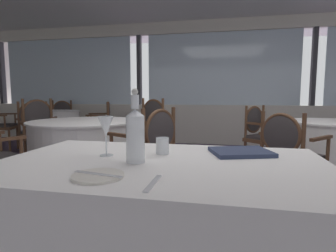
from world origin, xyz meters
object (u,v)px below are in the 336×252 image
at_px(menu_book, 241,152).
at_px(dining_chair_0_1, 148,127).
at_px(side_plate, 98,176).
at_px(dining_chair_1_0, 288,151).
at_px(dining_chair_3_1, 62,118).
at_px(dining_chair_0_0, 150,148).
at_px(dining_chair_0_2, 42,128).
at_px(water_tumbler, 162,146).
at_px(wine_glass, 106,127).
at_px(dining_chair_3_3, 36,127).
at_px(water_bottle, 135,134).
at_px(dining_chair_3_0, 102,121).
at_px(dining_chair_1_3, 261,132).

bearing_deg(menu_book, dining_chair_0_1, 97.90).
bearing_deg(side_plate, dining_chair_1_0, 60.57).
height_order(side_plate, dining_chair_3_1, dining_chair_3_1).
xyz_separation_m(side_plate, dining_chair_0_0, (-0.23, 1.52, -0.20)).
height_order(dining_chair_0_2, dining_chair_3_1, dining_chair_0_2).
relative_size(water_tumbler, dining_chair_0_2, 0.08).
xyz_separation_m(side_plate, dining_chair_1_0, (1.03, 1.83, -0.23)).
bearing_deg(menu_book, wine_glass, 177.32).
xyz_separation_m(side_plate, dining_chair_0_1, (-0.66, 2.95, -0.17)).
height_order(menu_book, dining_chair_0_1, dining_chair_0_1).
bearing_deg(water_tumbler, dining_chair_0_0, 108.66).
bearing_deg(dining_chair_3_3, water_bottle, -157.86).
bearing_deg(dining_chair_3_0, water_tumbler, 97.50).
height_order(water_bottle, dining_chair_1_3, water_bottle).
bearing_deg(dining_chair_3_3, dining_chair_3_1, -0.00).
xyz_separation_m(side_plate, water_bottle, (0.06, 0.23, 0.12)).
bearing_deg(water_bottle, dining_chair_1_3, 72.81).
distance_m(dining_chair_1_3, dining_chair_3_3, 3.45).
xyz_separation_m(menu_book, dining_chair_3_3, (-3.00, 2.38, -0.20)).
bearing_deg(dining_chair_3_1, dining_chair_1_0, 34.22).
xyz_separation_m(dining_chair_0_1, dining_chair_1_3, (1.62, 0.19, -0.05)).
distance_m(water_tumbler, dining_chair_0_2, 3.06).
bearing_deg(dining_chair_3_0, water_bottle, 95.43).
relative_size(water_tumbler, dining_chair_3_3, 0.08).
xyz_separation_m(dining_chair_0_0, dining_chair_3_0, (-1.71, 2.62, -0.02)).
relative_size(dining_chair_3_1, dining_chair_3_3, 0.98).
bearing_deg(menu_book, dining_chair_3_0, 106.29).
bearing_deg(dining_chair_3_0, dining_chair_3_3, 45.11).
height_order(menu_book, dining_chair_3_3, dining_chair_3_3).
relative_size(wine_glass, dining_chair_0_1, 0.19).
bearing_deg(dining_chair_1_0, dining_chair_3_0, 94.03).
bearing_deg(dining_chair_1_0, dining_chair_3_3, 115.24).
bearing_deg(dining_chair_3_1, dining_chair_3_0, 44.85).
bearing_deg(wine_glass, dining_chair_3_1, 125.29).
distance_m(dining_chair_0_2, dining_chair_3_0, 1.63).
xyz_separation_m(water_bottle, dining_chair_3_3, (-2.54, 2.65, -0.32)).
height_order(dining_chair_0_2, dining_chair_1_3, dining_chair_0_2).
bearing_deg(dining_chair_0_2, menu_book, -9.50).
xyz_separation_m(dining_chair_1_0, dining_chair_3_1, (-4.23, 2.86, 0.02)).
bearing_deg(dining_chair_0_2, dining_chair_3_3, 164.72).
height_order(dining_chair_0_1, dining_chair_1_0, dining_chair_0_1).
xyz_separation_m(wine_glass, menu_book, (0.63, 0.17, -0.13)).
relative_size(dining_chair_0_1, dining_chair_3_3, 1.05).
xyz_separation_m(wine_glass, dining_chair_3_1, (-3.08, 4.36, -0.35)).
relative_size(side_plate, dining_chair_3_1, 0.19).
bearing_deg(menu_book, dining_chair_3_3, 123.82).
xyz_separation_m(dining_chair_1_0, dining_chair_3_0, (-2.97, 2.31, 0.01)).
distance_m(wine_glass, dining_chair_3_1, 5.35).
distance_m(wine_glass, dining_chair_0_0, 1.24).
xyz_separation_m(menu_book, dining_chair_3_0, (-2.46, 3.64, -0.22)).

